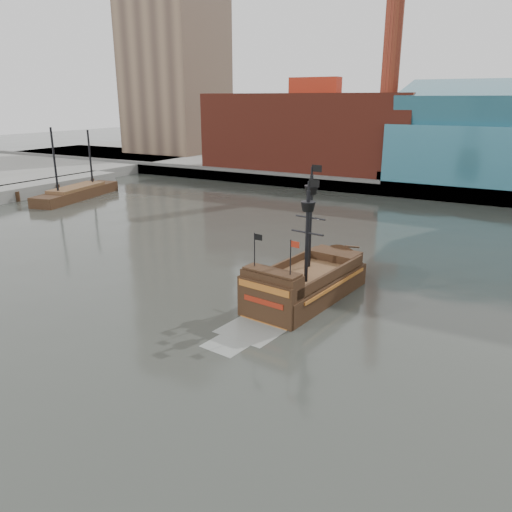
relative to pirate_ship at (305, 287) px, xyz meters
The scene contains 7 objects.
ground 13.47m from the pirate_ship, 102.55° to the right, with size 400.00×400.00×0.00m, color #2B2E29.
promenade_far 78.95m from the pirate_ship, 92.12° to the left, with size 220.00×60.00×2.00m, color slate.
seawall 49.48m from the pirate_ship, 93.38° to the left, with size 220.00×1.00×2.60m, color #4C4C49.
pier 63.22m from the pirate_ship, 164.50° to the left, with size 6.00×40.00×2.00m, color slate.
skyline 75.26m from the pirate_ship, 88.17° to the left, with size 149.00×45.00×62.00m.
pirate_ship is the anchor object (origin of this frame).
docked_vessel 55.67m from the pirate_ship, 157.41° to the left, with size 7.85×18.74×12.43m.
Camera 1 is at (18.48, -22.78, 16.07)m, focal length 35.00 mm.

